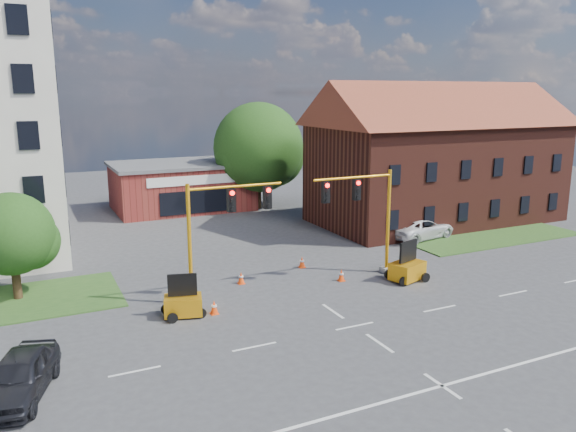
% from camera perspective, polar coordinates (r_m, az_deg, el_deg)
% --- Properties ---
extents(ground, '(120.00, 120.00, 0.00)m').
position_cam_1_polar(ground, '(26.59, 6.79, -11.05)').
color(ground, '#3C3C3E').
rests_on(ground, ground).
extents(grass_verge_ne, '(14.00, 4.00, 0.08)m').
position_cam_1_polar(grass_verge_ne, '(44.24, 20.44, -2.13)').
color(grass_verge_ne, '#2A501E').
rests_on(grass_verge_ne, ground).
extents(lane_markings, '(60.00, 36.00, 0.01)m').
position_cam_1_polar(lane_markings, '(24.35, 10.66, -13.47)').
color(lane_markings, silver).
rests_on(lane_markings, ground).
extents(brick_shop, '(12.40, 8.40, 4.30)m').
position_cam_1_polar(brick_shop, '(52.86, -10.76, 3.07)').
color(brick_shop, maroon).
rests_on(brick_shop, ground).
extents(townhouse_row, '(21.00, 11.00, 11.50)m').
position_cam_1_polar(townhouse_row, '(48.27, 15.00, 6.50)').
color(townhouse_row, '#502118').
rests_on(townhouse_row, ground).
extents(tree_large, '(8.61, 8.20, 9.76)m').
position_cam_1_polar(tree_large, '(51.93, -2.63, 6.74)').
color(tree_large, '#3D2B16').
rests_on(tree_large, ground).
extents(tree_nw_front, '(4.46, 4.25, 5.65)m').
position_cam_1_polar(tree_nw_front, '(31.91, -25.87, -1.85)').
color(tree_nw_front, '#3D2B16').
rests_on(tree_nw_front, ground).
extents(signal_mast_west, '(5.30, 0.60, 6.20)m').
position_cam_1_polar(signal_mast_west, '(28.73, -6.86, -1.01)').
color(signal_mast_west, '#999893').
rests_on(signal_mast_west, ground).
extents(signal_mast_east, '(5.30, 0.60, 6.20)m').
position_cam_1_polar(signal_mast_east, '(32.49, 7.83, 0.53)').
color(signal_mast_east, '#999893').
rests_on(signal_mast_east, ground).
extents(trailer_west, '(2.03, 1.61, 2.03)m').
position_cam_1_polar(trailer_west, '(27.76, -10.61, -8.73)').
color(trailer_west, '#FFA915').
rests_on(trailer_west, ground).
extents(trailer_east, '(2.28, 1.87, 2.24)m').
position_cam_1_polar(trailer_east, '(32.94, 12.03, -5.26)').
color(trailer_east, '#FFA915').
rests_on(trailer_east, ground).
extents(cone_a, '(0.40, 0.40, 0.70)m').
position_cam_1_polar(cone_a, '(27.87, -7.51, -9.19)').
color(cone_a, '#FC440D').
rests_on(cone_a, ground).
extents(cone_b, '(0.40, 0.40, 0.70)m').
position_cam_1_polar(cone_b, '(31.91, -4.79, -6.29)').
color(cone_b, '#FC440D').
rests_on(cone_b, ground).
extents(cone_c, '(0.40, 0.40, 0.70)m').
position_cam_1_polar(cone_c, '(32.41, 5.44, -6.01)').
color(cone_c, '#FC440D').
rests_on(cone_c, ground).
extents(cone_d, '(0.40, 0.40, 0.70)m').
position_cam_1_polar(cone_d, '(34.67, 1.43, -4.71)').
color(cone_d, '#FC440D').
rests_on(cone_d, ground).
extents(pickup_white, '(5.92, 3.55, 1.54)m').
position_cam_1_polar(pickup_white, '(42.54, 13.31, -1.21)').
color(pickup_white, white).
rests_on(pickup_white, ground).
extents(sedan_dark, '(3.26, 5.02, 1.59)m').
position_cam_1_polar(sedan_dark, '(22.63, -25.59, -14.42)').
color(sedan_dark, black).
rests_on(sedan_dark, ground).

